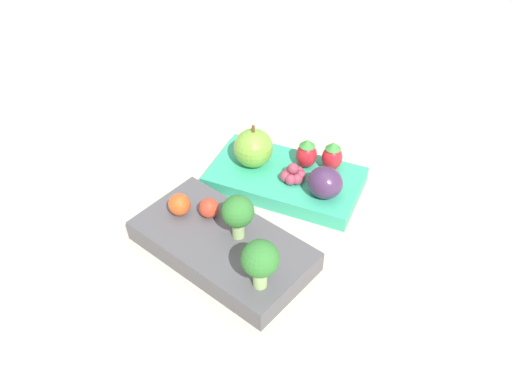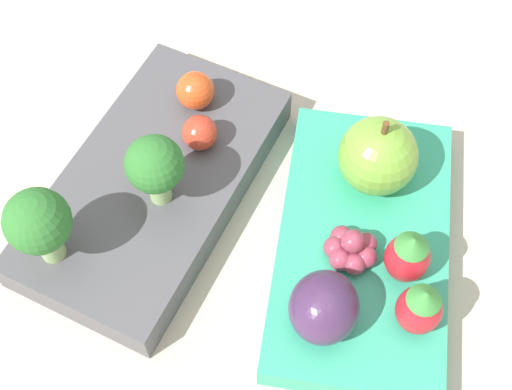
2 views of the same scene
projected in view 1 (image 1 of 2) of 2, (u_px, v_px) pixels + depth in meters
ground_plane at (261, 219)px, 0.70m from camera, size 4.00×4.00×0.00m
bento_box_savoury at (223, 246)px, 0.65m from camera, size 0.22×0.13×0.03m
bento_box_fruit at (285, 179)px, 0.74m from camera, size 0.21×0.14×0.02m
broccoli_floret_0 at (260, 260)px, 0.56m from camera, size 0.04×0.04×0.06m
broccoli_floret_1 at (238, 213)px, 0.62m from camera, size 0.04×0.04×0.06m
cherry_tomato_0 at (209, 208)px, 0.66m from camera, size 0.02×0.02×0.02m
cherry_tomato_1 at (179, 204)px, 0.66m from camera, size 0.03×0.03×0.03m
apple at (253, 148)px, 0.73m from camera, size 0.05×0.05×0.06m
strawberry_0 at (307, 154)px, 0.73m from camera, size 0.03×0.03×0.04m
strawberry_1 at (332, 156)px, 0.73m from camera, size 0.03×0.03×0.04m
plum at (325, 183)px, 0.69m from camera, size 0.04×0.04×0.04m
grape_cluster at (293, 174)px, 0.72m from camera, size 0.03×0.03×0.02m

